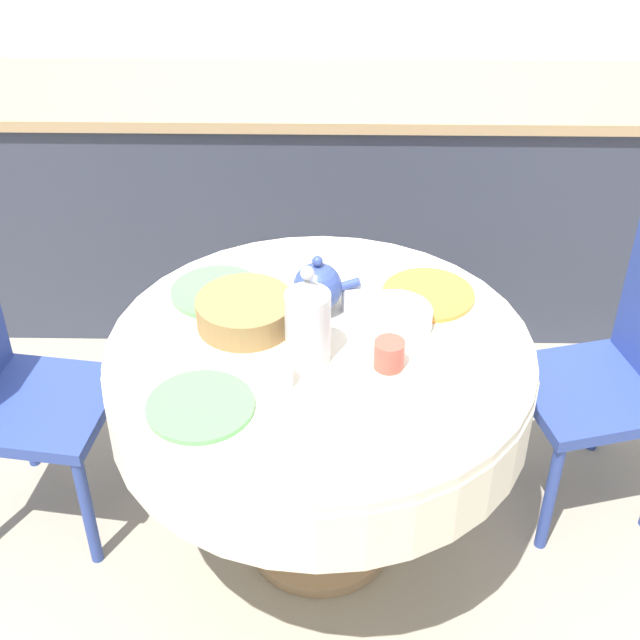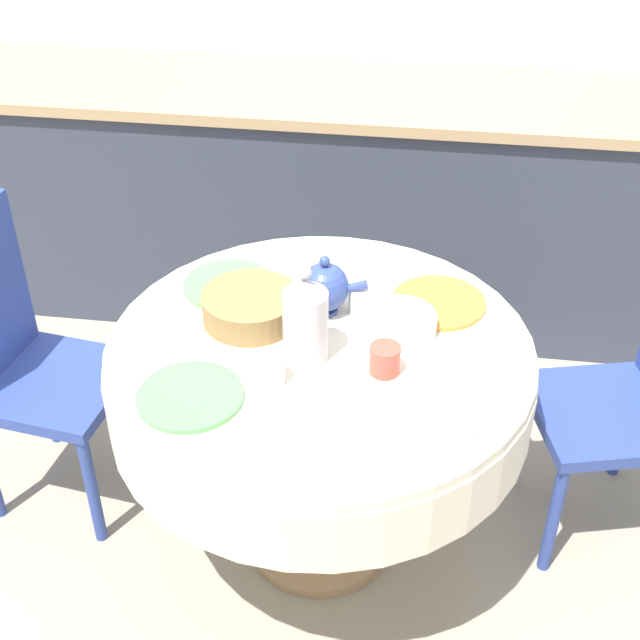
# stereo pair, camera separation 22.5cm
# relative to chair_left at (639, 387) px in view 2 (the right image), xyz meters

# --- Properties ---
(ground_plane) EXTENTS (12.00, 12.00, 0.00)m
(ground_plane) POSITION_rel_chair_left_xyz_m (-0.88, -0.23, -0.53)
(ground_plane) COLOR #9E937F
(kitchen_counter) EXTENTS (3.24, 0.64, 0.93)m
(kitchen_counter) POSITION_rel_chair_left_xyz_m (-0.88, 1.09, -0.06)
(kitchen_counter) COLOR #383D4C
(kitchen_counter) RESTS_ON ground_plane
(dining_table) EXTENTS (1.12, 1.12, 0.75)m
(dining_table) POSITION_rel_chair_left_xyz_m (-0.88, -0.23, 0.10)
(dining_table) COLOR tan
(dining_table) RESTS_ON ground_plane
(chair_left) EXTENTS (0.49, 0.49, 0.97)m
(chair_left) POSITION_rel_chair_left_xyz_m (0.00, 0.00, 0.00)
(chair_left) COLOR #2D428E
(chair_left) RESTS_ON ground_plane
(chair_right) EXTENTS (0.45, 0.45, 0.97)m
(chair_right) POSITION_rel_chair_left_xyz_m (-1.78, -0.10, 0.00)
(chair_right) COLOR #2D428E
(chair_right) RESTS_ON ground_plane
(plate_near_left) EXTENTS (0.26, 0.26, 0.01)m
(plate_near_left) POSITION_rel_chair_left_xyz_m (-1.16, -0.48, 0.23)
(plate_near_left) COLOR #5BA85B
(plate_near_left) RESTS_ON dining_table
(cup_near_left) EXTENTS (0.08, 0.08, 0.08)m
(cup_near_left) POSITION_rel_chair_left_xyz_m (-0.98, -0.39, 0.26)
(cup_near_left) COLOR white
(cup_near_left) RESTS_ON dining_table
(plate_near_right) EXTENTS (0.26, 0.26, 0.01)m
(plate_near_right) POSITION_rel_chair_left_xyz_m (-0.61, -0.49, 0.23)
(plate_near_right) COLOR white
(plate_near_right) RESTS_ON dining_table
(cup_near_right) EXTENTS (0.08, 0.08, 0.08)m
(cup_near_right) POSITION_rel_chair_left_xyz_m (-0.71, -0.31, 0.26)
(cup_near_right) COLOR #CC4C3D
(cup_near_right) RESTS_ON dining_table
(plate_far_left) EXTENTS (0.26, 0.26, 0.01)m
(plate_far_left) POSITION_rel_chair_left_xyz_m (-1.17, 0.01, 0.23)
(plate_far_left) COLOR #5BA85B
(plate_far_left) RESTS_ON dining_table
(cup_far_left) EXTENTS (0.08, 0.08, 0.08)m
(cup_far_left) POSITION_rel_chair_left_xyz_m (-1.06, -0.16, 0.26)
(cup_far_left) COLOR #DBB766
(cup_far_left) RESTS_ON dining_table
(plate_far_right) EXTENTS (0.26, 0.26, 0.01)m
(plate_far_right) POSITION_rel_chair_left_xyz_m (-0.58, 0.00, 0.23)
(plate_far_right) COLOR orange
(plate_far_right) RESTS_ON dining_table
(cup_far_right) EXTENTS (0.08, 0.08, 0.08)m
(cup_far_right) POSITION_rel_chair_left_xyz_m (-0.79, -0.06, 0.26)
(cup_far_right) COLOR white
(cup_far_right) RESTS_ON dining_table
(coffee_carafe) EXTENTS (0.11, 0.11, 0.27)m
(coffee_carafe) POSITION_rel_chair_left_xyz_m (-0.91, -0.28, 0.34)
(coffee_carafe) COLOR #B2B2B7
(coffee_carafe) RESTS_ON dining_table
(teapot) EXTENTS (0.18, 0.13, 0.17)m
(teapot) POSITION_rel_chair_left_xyz_m (-0.89, -0.07, 0.30)
(teapot) COLOR #33478E
(teapot) RESTS_ON dining_table
(bread_basket) EXTENTS (0.26, 0.26, 0.08)m
(bread_basket) POSITION_rel_chair_left_xyz_m (-1.08, -0.14, 0.27)
(bread_basket) COLOR olive
(bread_basket) RESTS_ON dining_table
(fruit_bowl) EXTENTS (0.19, 0.19, 0.05)m
(fruit_bowl) POSITION_rel_chair_left_xyz_m (-0.68, -0.14, 0.25)
(fruit_bowl) COLOR silver
(fruit_bowl) RESTS_ON dining_table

